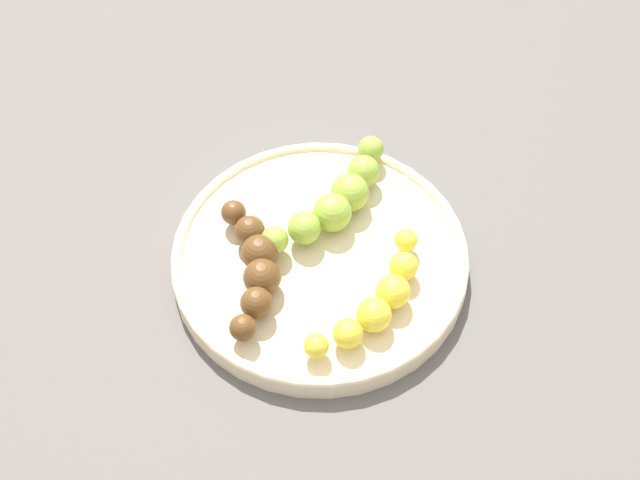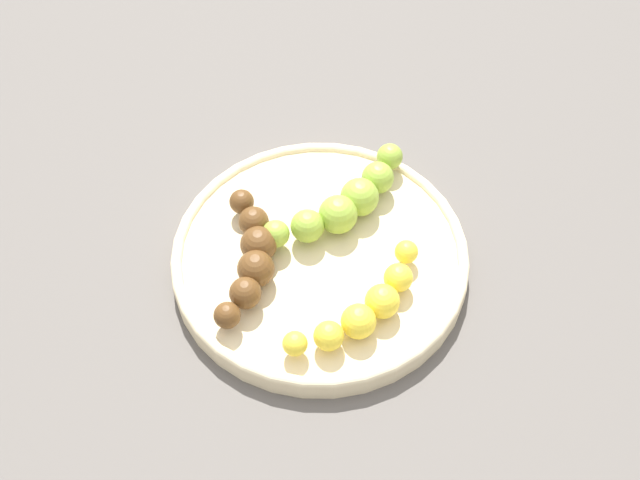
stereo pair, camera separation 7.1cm
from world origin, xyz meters
TOP-DOWN VIEW (x-y plane):
  - ground_plane at (0.00, 0.00)m, footprint 2.40×2.40m
  - fruit_bowl at (0.00, 0.00)m, footprint 0.26×0.26m
  - banana_yellow at (0.06, -0.04)m, footprint 0.07×0.14m
  - banana_green at (-0.00, 0.05)m, footprint 0.08×0.15m
  - banana_overripe at (-0.04, -0.04)m, footprint 0.08×0.13m

SIDE VIEW (x-z plane):
  - ground_plane at x=0.00m, z-range 0.00..0.00m
  - fruit_bowl at x=0.00m, z-range 0.00..0.02m
  - banana_yellow at x=0.06m, z-range 0.02..0.05m
  - banana_overripe at x=-0.04m, z-range 0.02..0.05m
  - banana_green at x=0.00m, z-range 0.02..0.05m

